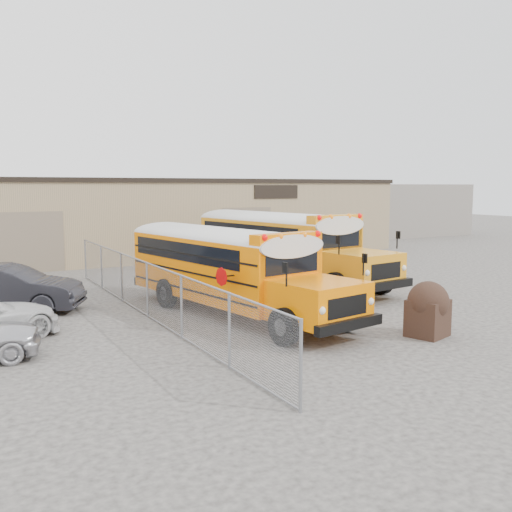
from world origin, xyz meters
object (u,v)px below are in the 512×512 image
school_bus_left (143,248)px  tarp_bundle (428,308)px  school_bus_right (204,232)px  car_dark (8,289)px

school_bus_left → tarp_bundle: school_bus_left is taller
tarp_bundle → school_bus_left: bearing=112.3°
school_bus_right → car_dark: (-10.30, -7.09, -1.02)m
car_dark → tarp_bundle: bearing=-105.7°
tarp_bundle → car_dark: 13.57m
school_bus_left → tarp_bundle: size_ratio=6.50×
school_bus_right → tarp_bundle: size_ratio=7.01×
school_bus_right → car_dark: bearing=-145.5°
tarp_bundle → car_dark: car_dark is taller
car_dark → school_bus_left: bearing=-41.1°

